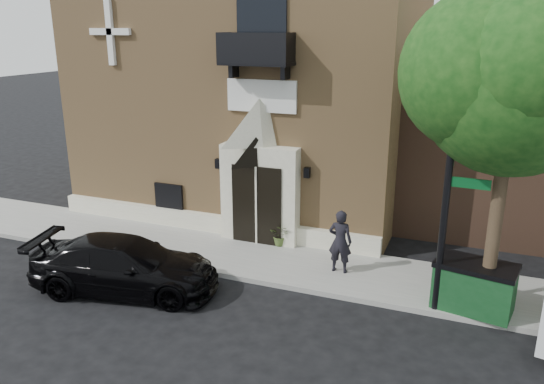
{
  "coord_description": "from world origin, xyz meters",
  "views": [
    {
      "loc": [
        5.36,
        -12.4,
        6.96
      ],
      "look_at": [
        -0.28,
        2.0,
        2.12
      ],
      "focal_mm": 35.0,
      "sensor_mm": 36.0,
      "label": 1
    }
  ],
  "objects_px": {
    "street_sign": "(448,184)",
    "black_sedan": "(125,265)",
    "pedestrian_near": "(340,241)",
    "fire_hydrant": "(473,299)",
    "dumpster": "(474,286)"
  },
  "relations": [
    {
      "from": "black_sedan",
      "to": "fire_hydrant",
      "type": "bearing_deg",
      "value": -89.37
    },
    {
      "from": "black_sedan",
      "to": "pedestrian_near",
      "type": "relative_size",
      "value": 2.74
    },
    {
      "from": "fire_hydrant",
      "to": "street_sign",
      "type": "bearing_deg",
      "value": -171.46
    },
    {
      "from": "black_sedan",
      "to": "street_sign",
      "type": "distance_m",
      "value": 8.68
    },
    {
      "from": "black_sedan",
      "to": "pedestrian_near",
      "type": "bearing_deg",
      "value": -71.99
    },
    {
      "from": "dumpster",
      "to": "pedestrian_near",
      "type": "xyz_separation_m",
      "value": [
        -3.66,
        0.88,
        0.3
      ]
    },
    {
      "from": "street_sign",
      "to": "black_sedan",
      "type": "bearing_deg",
      "value": -164.55
    },
    {
      "from": "black_sedan",
      "to": "street_sign",
      "type": "height_order",
      "value": "street_sign"
    },
    {
      "from": "street_sign",
      "to": "pedestrian_near",
      "type": "bearing_deg",
      "value": 160.24
    },
    {
      "from": "street_sign",
      "to": "pedestrian_near",
      "type": "relative_size",
      "value": 3.47
    },
    {
      "from": "street_sign",
      "to": "fire_hydrant",
      "type": "height_order",
      "value": "street_sign"
    },
    {
      "from": "black_sedan",
      "to": "street_sign",
      "type": "relative_size",
      "value": 0.79
    },
    {
      "from": "fire_hydrant",
      "to": "pedestrian_near",
      "type": "bearing_deg",
      "value": 164.18
    },
    {
      "from": "dumpster",
      "to": "street_sign",
      "type": "bearing_deg",
      "value": -150.0
    },
    {
      "from": "street_sign",
      "to": "fire_hydrant",
      "type": "relative_size",
      "value": 8.97
    }
  ]
}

